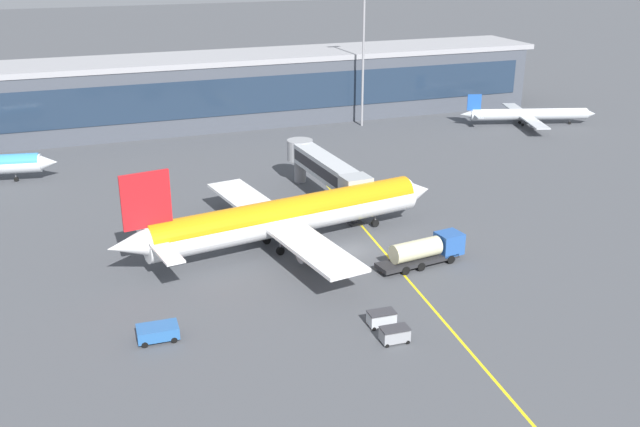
{
  "coord_description": "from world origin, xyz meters",
  "views": [
    {
      "loc": [
        -30.65,
        -72.47,
        35.02
      ],
      "look_at": [
        -3.29,
        2.02,
        4.5
      ],
      "focal_mm": 40.32,
      "sensor_mm": 36.0,
      "label": 1
    }
  ],
  "objects": [
    {
      "name": "main_airliner",
      "position": [
        -6.86,
        3.97,
        3.92
      ],
      "size": [
        42.56,
        33.76,
        12.03
      ],
      "color": "white",
      "rests_on": "ground_plane"
    },
    {
      "name": "terminal_building",
      "position": [
        -19.15,
        67.98,
        6.77
      ],
      "size": [
        172.82,
        16.69,
        13.51
      ],
      "color": "#424751",
      "rests_on": "ground_plane"
    },
    {
      "name": "jet_bridge",
      "position": [
        3.14,
        18.0,
        4.92
      ],
      "size": [
        4.98,
        22.63,
        6.61
      ],
      "color": "#B2B7BC",
      "rests_on": "ground_plane"
    },
    {
      "name": "pushback_tug",
      "position": [
        -24.81,
        -12.58,
        0.85
      ],
      "size": [
        3.87,
        2.42,
        1.4
      ],
      "color": "#285B9E",
      "rests_on": "ground_plane"
    },
    {
      "name": "ground_plane",
      "position": [
        0.0,
        0.0,
        0.0
      ],
      "size": [
        700.0,
        700.0,
        0.0
      ],
      "primitive_type": "plane",
      "color": "#47494F"
    },
    {
      "name": "apron_lead_in_line",
      "position": [
        3.85,
        2.0,
        0.0
      ],
      "size": [
        7.47,
        79.7,
        0.01
      ],
      "primitive_type": "cube",
      "rotation": [
        0.0,
        0.0,
        -0.09
      ],
      "color": "yellow",
      "rests_on": "ground_plane"
    },
    {
      "name": "apron_light_mast_0",
      "position": [
        25.41,
        56.02,
        15.34
      ],
      "size": [
        2.8,
        0.5,
        26.61
      ],
      "color": "gray",
      "rests_on": "ground_plane"
    },
    {
      "name": "baggage_cart_1",
      "position": [
        -4.08,
        -17.33,
        0.78
      ],
      "size": [
        2.71,
        1.72,
        1.48
      ],
      "color": "#B2B7BC",
      "rests_on": "ground_plane"
    },
    {
      "name": "fuel_tanker",
      "position": [
        6.5,
        -6.4,
        1.75
      ],
      "size": [
        11.04,
        3.95,
        3.25
      ],
      "color": "#232326",
      "rests_on": "ground_plane"
    },
    {
      "name": "commuter_jet_near",
      "position": [
        56.8,
        45.15,
        2.17
      ],
      "size": [
        26.81,
        21.73,
        6.3
      ],
      "color": "#B2B7BC",
      "rests_on": "ground_plane"
    },
    {
      "name": "baggage_cart_0",
      "position": [
        -4.22,
        -20.53,
        0.78
      ],
      "size": [
        2.71,
        1.72,
        1.48
      ],
      "color": "gray",
      "rests_on": "ground_plane"
    }
  ]
}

